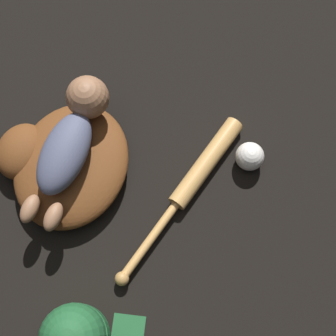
% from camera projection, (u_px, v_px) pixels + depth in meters
% --- Properties ---
extents(ground_plane, '(6.00, 6.00, 0.00)m').
position_uv_depth(ground_plane, '(80.00, 165.00, 1.19)').
color(ground_plane, black).
extents(baseball_glove, '(0.42, 0.40, 0.08)m').
position_uv_depth(baseball_glove, '(63.00, 163.00, 1.15)').
color(baseball_glove, brown).
rests_on(baseball_glove, ground).
extents(baby_figure, '(0.37, 0.21, 0.10)m').
position_uv_depth(baby_figure, '(72.00, 136.00, 1.08)').
color(baby_figure, '#4C516B').
rests_on(baby_figure, baseball_glove).
extents(baseball_bat, '(0.50, 0.08, 0.05)m').
position_uv_depth(baseball_bat, '(195.00, 178.00, 1.16)').
color(baseball_bat, tan).
rests_on(baseball_bat, ground).
extents(baseball, '(0.07, 0.07, 0.07)m').
position_uv_depth(baseball, '(250.00, 156.00, 1.16)').
color(baseball, white).
rests_on(baseball, ground).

